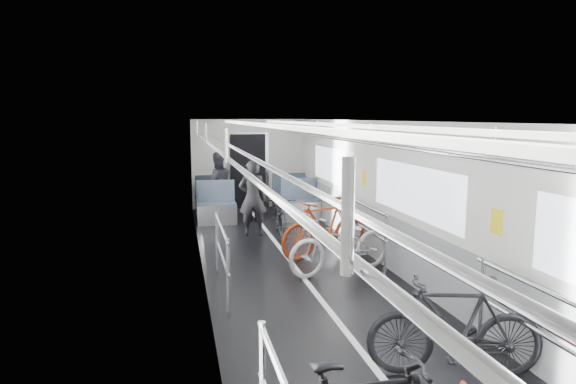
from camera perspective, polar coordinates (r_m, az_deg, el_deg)
name	(u,v)px	position (r m, az deg, el deg)	size (l,w,h in m)	color
car_shell	(288,195)	(8.85, 0.00, -0.32)	(3.02, 14.01, 2.41)	black
bike_right_near	(455,326)	(5.26, 18.03, -14.01)	(0.47, 1.66, 1.00)	black
bike_right_mid	(341,243)	(8.17, 5.93, -5.67)	(0.65, 1.86, 0.98)	#B3B3B8
bike_right_far	(325,228)	(9.05, 4.12, -3.96)	(0.50, 1.78, 1.07)	#933012
bike_aisle	(280,216)	(10.72, -0.88, -2.66)	(0.55, 1.58, 0.83)	black
person_standing	(253,198)	(10.66, -3.95, -0.67)	(0.58, 0.38, 1.59)	black
person_seated	(218,185)	(12.80, -7.83, 0.83)	(0.78, 0.61, 1.61)	#2D2C34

